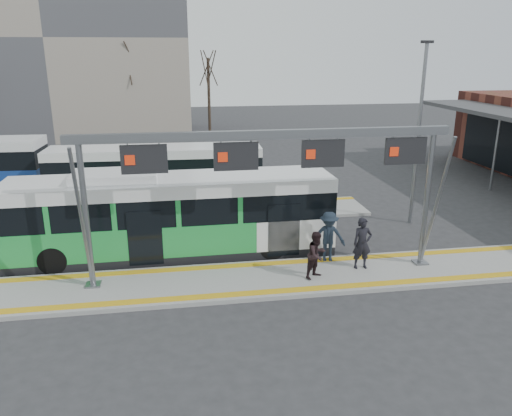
{
  "coord_description": "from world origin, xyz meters",
  "views": [
    {
      "loc": [
        -3.44,
        -15.96,
        7.82
      ],
      "look_at": [
        -0.39,
        3.0,
        1.8
      ],
      "focal_mm": 35.0,
      "sensor_mm": 36.0,
      "label": 1
    }
  ],
  "objects_px": {
    "hero_bus": "(172,216)",
    "passenger_b": "(317,255)",
    "passenger_c": "(328,237)",
    "gantry": "(270,161)",
    "passenger_a": "(362,243)"
  },
  "relations": [
    {
      "from": "gantry",
      "to": "passenger_a",
      "type": "bearing_deg",
      "value": -0.0
    },
    {
      "from": "hero_bus",
      "to": "passenger_b",
      "type": "relative_size",
      "value": 7.41
    },
    {
      "from": "gantry",
      "to": "hero_bus",
      "type": "xyz_separation_m",
      "value": [
        -3.41,
        2.86,
        -2.71
      ]
    },
    {
      "from": "hero_bus",
      "to": "passenger_b",
      "type": "bearing_deg",
      "value": -34.64
    },
    {
      "from": "hero_bus",
      "to": "passenger_c",
      "type": "height_order",
      "value": "hero_bus"
    },
    {
      "from": "gantry",
      "to": "passenger_b",
      "type": "xyz_separation_m",
      "value": [
        1.6,
        -0.53,
        -3.29
      ]
    },
    {
      "from": "passenger_b",
      "to": "passenger_c",
      "type": "xyz_separation_m",
      "value": [
        0.84,
        1.37,
        0.12
      ]
    },
    {
      "from": "gantry",
      "to": "passenger_c",
      "type": "relative_size",
      "value": 6.64
    },
    {
      "from": "hero_bus",
      "to": "passenger_b",
      "type": "distance_m",
      "value": 6.07
    },
    {
      "from": "gantry",
      "to": "passenger_a",
      "type": "xyz_separation_m",
      "value": [
        3.47,
        -0.0,
        -3.18
      ]
    },
    {
      "from": "passenger_c",
      "to": "gantry",
      "type": "bearing_deg",
      "value": -150.7
    },
    {
      "from": "gantry",
      "to": "passenger_a",
      "type": "relative_size",
      "value": 6.71
    },
    {
      "from": "passenger_b",
      "to": "passenger_c",
      "type": "bearing_deg",
      "value": 24.14
    },
    {
      "from": "gantry",
      "to": "passenger_c",
      "type": "height_order",
      "value": "gantry"
    },
    {
      "from": "passenger_b",
      "to": "passenger_c",
      "type": "distance_m",
      "value": 1.61
    }
  ]
}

